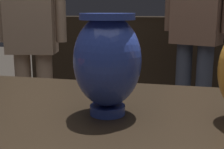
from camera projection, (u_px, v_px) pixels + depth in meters
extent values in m
cube|color=black|center=(116.00, 121.00, 0.77)|extent=(1.20, 0.64, 0.05)
cube|color=black|center=(164.00, 70.00, 2.93)|extent=(2.60, 0.40, 0.95)
cube|color=black|center=(166.00, 19.00, 2.83)|extent=(2.60, 0.40, 0.04)
cylinder|color=#2D429E|center=(108.00, 109.00, 0.75)|extent=(0.09, 0.09, 0.02)
ellipsoid|color=#2D429E|center=(107.00, 61.00, 0.73)|extent=(0.17, 0.17, 0.22)
cylinder|color=#2D429E|center=(107.00, 16.00, 0.71)|extent=(0.13, 0.13, 0.02)
cone|color=#477A38|center=(224.00, 16.00, 2.75)|extent=(0.08, 0.08, 0.02)
cylinder|color=#333847|center=(202.00, 103.00, 2.11)|extent=(0.11, 0.11, 0.83)
cylinder|color=#333847|center=(182.00, 100.00, 2.20)|extent=(0.11, 0.11, 0.83)
cylinder|color=#846B56|center=(46.00, 107.00, 2.12)|extent=(0.11, 0.11, 0.77)
cylinder|color=#846B56|center=(25.00, 107.00, 2.13)|extent=(0.11, 0.11, 0.77)
cube|color=#846B56|center=(30.00, 7.00, 1.98)|extent=(0.35, 0.24, 0.61)
cylinder|color=#846B56|center=(60.00, 2.00, 1.97)|extent=(0.07, 0.07, 0.52)
cylinder|color=#846B56|center=(0.00, 2.00, 1.98)|extent=(0.07, 0.07, 0.52)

